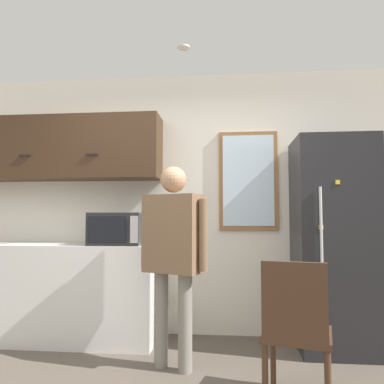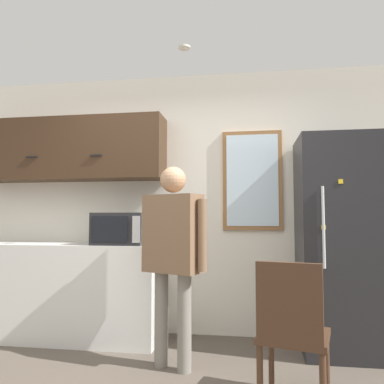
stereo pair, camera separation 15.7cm
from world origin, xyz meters
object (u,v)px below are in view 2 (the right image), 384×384
(microwave, at_px, (121,229))
(person, at_px, (173,244))
(chair, at_px, (292,327))
(refrigerator, at_px, (338,243))

(microwave, bearing_deg, person, -39.07)
(microwave, relative_size, person, 0.31)
(chair, bearing_deg, microwave, -20.35)
(person, relative_size, refrigerator, 0.84)
(person, bearing_deg, chair, -8.15)
(chair, bearing_deg, person, -16.82)
(microwave, xyz_separation_m, chair, (1.47, -1.01, -0.58))
(refrigerator, relative_size, chair, 2.09)
(microwave, height_order, refrigerator, refrigerator)
(refrigerator, distance_m, chair, 1.28)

